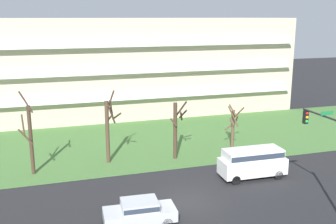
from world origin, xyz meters
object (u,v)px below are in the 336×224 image
object	(u,v)px
tree_center	(176,128)
sedan_silver_near_left	(140,211)
tree_right	(233,126)
van_white_center_left	(253,161)
tree_left	(109,127)
tree_far_left	(30,138)

from	to	relation	value
tree_center	sedan_silver_near_left	size ratio (longest dim) A/B	1.19
tree_right	van_white_center_left	bearing A→B (deg)	-103.47
tree_left	van_white_center_left	xyz separation A→B (m)	(10.23, -6.63, -1.82)
tree_center	tree_right	distance (m)	6.12
tree_far_left	sedan_silver_near_left	world-z (taller)	tree_far_left
tree_center	sedan_silver_near_left	xyz separation A→B (m)	(-5.79, -10.34, -2.00)
tree_left	van_white_center_left	distance (m)	12.33
tree_right	van_white_center_left	size ratio (longest dim) A/B	0.86
tree_center	van_white_center_left	size ratio (longest dim) A/B	1.02
tree_far_left	tree_center	world-z (taller)	tree_far_left
tree_right	van_white_center_left	world-z (taller)	tree_right
tree_left	sedan_silver_near_left	size ratio (longest dim) A/B	1.43
tree_far_left	sedan_silver_near_left	size ratio (longest dim) A/B	1.55
tree_right	van_white_center_left	distance (m)	7.06
sedan_silver_near_left	tree_center	bearing A→B (deg)	64.11
van_white_center_left	tree_right	bearing A→B (deg)	-102.17
tree_center	tree_far_left	bearing A→B (deg)	-179.55
tree_center	van_white_center_left	xyz separation A→B (m)	(4.39, -5.84, -1.48)
tree_far_left	tree_right	xyz separation A→B (m)	(18.23, 1.06, -0.83)
van_white_center_left	tree_far_left	bearing A→B (deg)	-17.80
tree_far_left	tree_left	world-z (taller)	tree_far_left
tree_right	tree_center	bearing A→B (deg)	-170.90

